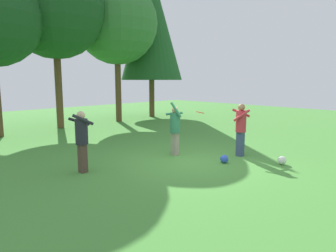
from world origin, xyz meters
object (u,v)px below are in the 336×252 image
at_px(person_thrower, 175,126).
at_px(person_catcher, 241,125).
at_px(person_bystander, 82,136).
at_px(tree_far_right, 151,24).
at_px(tree_center, 54,8).
at_px(frisbee, 200,112).
at_px(ball_blue, 224,159).
at_px(tree_right, 117,23).
at_px(ball_white, 282,160).

relative_size(person_thrower, person_catcher, 1.04).
xyz_separation_m(person_bystander, tree_far_right, (9.80, 8.17, 5.05)).
bearing_deg(person_catcher, tree_center, -26.08).
relative_size(frisbee, ball_blue, 1.39).
height_order(ball_blue, tree_right, tree_right).
xyz_separation_m(person_bystander, ball_white, (4.65, -3.50, -0.88)).
distance_m(person_bystander, tree_right, 11.31).
bearing_deg(person_catcher, person_thrower, 6.75).
height_order(person_thrower, tree_center, tree_center).
xyz_separation_m(ball_blue, tree_right, (3.19, 9.93, 5.60)).
distance_m(frisbee, tree_center, 9.91).
xyz_separation_m(ball_white, ball_blue, (-1.09, 1.33, -0.00)).
bearing_deg(ball_white, person_thrower, 115.15).
height_order(person_catcher, frisbee, person_catcher).
bearing_deg(person_bystander, tree_far_right, 53.40).
height_order(frisbee, tree_far_right, tree_far_right).
relative_size(person_catcher, ball_blue, 6.96).
height_order(ball_white, ball_blue, ball_white).
xyz_separation_m(frisbee, tree_center, (-0.79, 8.76, 4.56)).
relative_size(frisbee, tree_far_right, 0.04).
height_order(ball_blue, tree_center, tree_center).
bearing_deg(ball_blue, person_thrower, 101.55).
relative_size(person_catcher, person_bystander, 1.03).
relative_size(person_bystander, frisbee, 4.85).
bearing_deg(ball_white, person_bystander, 143.04).
height_order(person_catcher, tree_far_right, tree_far_right).
bearing_deg(tree_right, ball_blue, -107.81).
distance_m(person_thrower, tree_center, 9.65).
xyz_separation_m(tree_far_right, tree_right, (-3.04, -0.42, -0.34)).
distance_m(ball_blue, tree_right, 11.84).
xyz_separation_m(person_thrower, ball_white, (1.45, -3.08, -0.85)).
bearing_deg(ball_blue, person_bystander, 148.60).
xyz_separation_m(person_thrower, tree_center, (-0.11, 8.25, 5.02)).
height_order(frisbee, ball_white, frisbee).
relative_size(person_thrower, tree_right, 0.22).
bearing_deg(person_thrower, person_bystander, -150.00).
bearing_deg(ball_blue, tree_center, 92.70).
xyz_separation_m(frisbee, ball_white, (0.77, -2.57, -1.31)).
xyz_separation_m(ball_white, tree_far_right, (5.14, 11.67, 5.94)).
relative_size(ball_blue, tree_center, 0.03).
distance_m(person_thrower, tree_right, 10.09).
xyz_separation_m(frisbee, ball_blue, (-0.32, -1.24, -1.31)).
xyz_separation_m(person_thrower, person_catcher, (1.45, -1.62, 0.06)).
height_order(ball_white, tree_right, tree_right).
xyz_separation_m(person_catcher, ball_blue, (-1.09, -0.14, -0.91)).
xyz_separation_m(ball_blue, tree_center, (-0.47, 10.00, 5.87)).
height_order(person_bystander, tree_right, tree_right).
bearing_deg(person_thrower, tree_right, 103.98).
bearing_deg(tree_right, ball_white, -100.58).
height_order(ball_blue, tree_far_right, tree_far_right).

